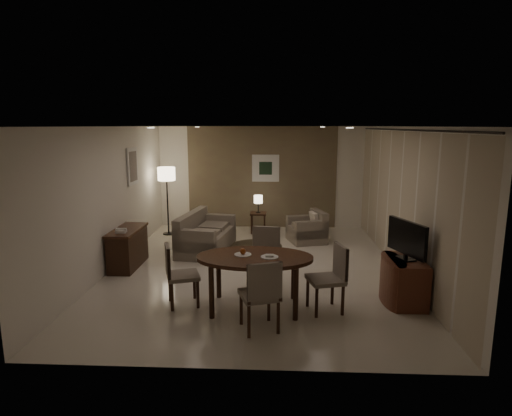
# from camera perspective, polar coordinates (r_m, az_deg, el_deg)

# --- Properties ---
(room_shell) EXTENTS (5.50, 7.00, 2.70)m
(room_shell) POSITION_cam_1_polar(r_m,az_deg,el_deg) (8.41, 0.07, 1.60)
(room_shell) COLOR beige
(room_shell) RESTS_ON ground
(taupe_accent) EXTENTS (3.96, 0.03, 2.70)m
(taupe_accent) POSITION_cam_1_polar(r_m,az_deg,el_deg) (11.46, 0.79, 4.10)
(taupe_accent) COLOR #726647
(taupe_accent) RESTS_ON wall_back
(curtain_wall) EXTENTS (0.08, 6.70, 2.58)m
(curtain_wall) POSITION_cam_1_polar(r_m,az_deg,el_deg) (8.33, 18.67, 0.72)
(curtain_wall) COLOR beige
(curtain_wall) RESTS_ON wall_right
(curtain_rod) EXTENTS (0.03, 6.80, 0.03)m
(curtain_rod) POSITION_cam_1_polar(r_m,az_deg,el_deg) (8.22, 19.23, 9.81)
(curtain_rod) COLOR black
(curtain_rod) RESTS_ON wall_right
(art_back_frame) EXTENTS (0.72, 0.03, 0.72)m
(art_back_frame) POSITION_cam_1_polar(r_m,az_deg,el_deg) (11.41, 1.29, 5.33)
(art_back_frame) COLOR silver
(art_back_frame) RESTS_ON wall_back
(art_back_canvas) EXTENTS (0.34, 0.01, 0.34)m
(art_back_canvas) POSITION_cam_1_polar(r_m,az_deg,el_deg) (11.39, 1.29, 5.32)
(art_back_canvas) COLOR #1A301C
(art_back_canvas) RESTS_ON wall_back
(art_left_frame) EXTENTS (0.03, 0.60, 0.80)m
(art_left_frame) POSITION_cam_1_polar(r_m,az_deg,el_deg) (9.65, -16.14, 5.36)
(art_left_frame) COLOR silver
(art_left_frame) RESTS_ON wall_left
(art_left_canvas) EXTENTS (0.01, 0.46, 0.64)m
(art_left_canvas) POSITION_cam_1_polar(r_m,az_deg,el_deg) (9.64, -16.05, 5.36)
(art_left_canvas) COLOR gray
(art_left_canvas) RESTS_ON wall_left
(downlight_nl) EXTENTS (0.10, 0.10, 0.01)m
(downlight_nl) POSITION_cam_1_polar(r_m,az_deg,el_deg) (6.35, -13.84, 10.35)
(downlight_nl) COLOR white
(downlight_nl) RESTS_ON ceiling
(downlight_nr) EXTENTS (0.10, 0.10, 0.01)m
(downlight_nr) POSITION_cam_1_polar(r_m,az_deg,el_deg) (6.17, 12.39, 10.41)
(downlight_nr) COLOR white
(downlight_nr) RESTS_ON ceiling
(downlight_fl) EXTENTS (0.10, 0.10, 0.01)m
(downlight_fl) POSITION_cam_1_polar(r_m,az_deg,el_deg) (9.85, -7.85, 10.66)
(downlight_fl) COLOR white
(downlight_fl) RESTS_ON ceiling
(downlight_fr) EXTENTS (0.10, 0.10, 0.01)m
(downlight_fr) POSITION_cam_1_polar(r_m,az_deg,el_deg) (9.74, 8.86, 10.63)
(downlight_fr) COLOR white
(downlight_fr) RESTS_ON ceiling
(console_desk) EXTENTS (0.48, 1.20, 0.75)m
(console_desk) POSITION_cam_1_polar(r_m,az_deg,el_deg) (8.72, -16.71, -5.11)
(console_desk) COLOR #452A16
(console_desk) RESTS_ON floor
(telephone) EXTENTS (0.20, 0.14, 0.09)m
(telephone) POSITION_cam_1_polar(r_m,az_deg,el_deg) (8.34, -17.54, -2.86)
(telephone) COLOR white
(telephone) RESTS_ON console_desk
(tv_cabinet) EXTENTS (0.48, 0.90, 0.70)m
(tv_cabinet) POSITION_cam_1_polar(r_m,az_deg,el_deg) (7.11, 19.28, -9.15)
(tv_cabinet) COLOR brown
(tv_cabinet) RESTS_ON floor
(flat_tv) EXTENTS (0.36, 0.85, 0.60)m
(flat_tv) POSITION_cam_1_polar(r_m,az_deg,el_deg) (6.91, 19.47, -3.91)
(flat_tv) COLOR black
(flat_tv) RESTS_ON tv_cabinet
(dining_table) EXTENTS (1.73, 1.08, 0.81)m
(dining_table) POSITION_cam_1_polar(r_m,az_deg,el_deg) (6.50, -0.17, -9.88)
(dining_table) COLOR #452A16
(dining_table) RESTS_ON floor
(chair_near) EXTENTS (0.62, 0.62, 1.00)m
(chair_near) POSITION_cam_1_polar(r_m,az_deg,el_deg) (5.83, 0.45, -11.38)
(chair_near) COLOR gray
(chair_near) RESTS_ON floor
(chair_far) EXTENTS (0.57, 0.57, 1.02)m
(chair_far) POSITION_cam_1_polar(r_m,az_deg,el_deg) (7.20, 1.03, -6.88)
(chair_far) COLOR gray
(chair_far) RESTS_ON floor
(chair_left) EXTENTS (0.59, 0.59, 0.96)m
(chair_left) POSITION_cam_1_polar(r_m,az_deg,el_deg) (6.68, -9.69, -8.78)
(chair_left) COLOR gray
(chair_left) RESTS_ON floor
(chair_right) EXTENTS (0.59, 0.59, 1.00)m
(chair_right) POSITION_cam_1_polar(r_m,az_deg,el_deg) (6.46, 9.22, -9.29)
(chair_right) COLOR gray
(chair_right) RESTS_ON floor
(plate_a) EXTENTS (0.26, 0.26, 0.02)m
(plate_a) POSITION_cam_1_polar(r_m,az_deg,el_deg) (6.42, -1.76, -6.23)
(plate_a) COLOR white
(plate_a) RESTS_ON dining_table
(plate_b) EXTENTS (0.26, 0.26, 0.02)m
(plate_b) POSITION_cam_1_polar(r_m,az_deg,el_deg) (6.31, 1.82, -6.55)
(plate_b) COLOR white
(plate_b) RESTS_ON dining_table
(fruit_apple) EXTENTS (0.09, 0.09, 0.09)m
(fruit_apple) POSITION_cam_1_polar(r_m,az_deg,el_deg) (6.41, -1.76, -5.78)
(fruit_apple) COLOR #A04212
(fruit_apple) RESTS_ON plate_a
(napkin) EXTENTS (0.12, 0.08, 0.03)m
(napkin) POSITION_cam_1_polar(r_m,az_deg,el_deg) (6.30, 1.82, -6.35)
(napkin) COLOR white
(napkin) RESTS_ON plate_b
(round_rug) EXTENTS (1.20, 1.20, 0.01)m
(round_rug) POSITION_cam_1_polar(r_m,az_deg,el_deg) (9.80, -0.03, -5.11)
(round_rug) COLOR #3D3422
(round_rug) RESTS_ON floor
(sofa) EXTENTS (1.88, 1.15, 0.83)m
(sofa) POSITION_cam_1_polar(r_m,az_deg,el_deg) (9.48, -6.61, -3.19)
(sofa) COLOR gray
(sofa) RESTS_ON floor
(armchair) EXTENTS (0.98, 1.01, 0.73)m
(armchair) POSITION_cam_1_polar(r_m,az_deg,el_deg) (10.18, 6.76, -2.49)
(armchair) COLOR gray
(armchair) RESTS_ON floor
(side_table) EXTENTS (0.41, 0.41, 0.52)m
(side_table) POSITION_cam_1_polar(r_m,az_deg,el_deg) (11.00, 0.30, -1.96)
(side_table) COLOR #331D11
(side_table) RESTS_ON floor
(table_lamp) EXTENTS (0.22, 0.22, 0.50)m
(table_lamp) POSITION_cam_1_polar(r_m,az_deg,el_deg) (10.89, 0.30, 0.66)
(table_lamp) COLOR #FFEAC1
(table_lamp) RESTS_ON side_table
(floor_lamp) EXTENTS (0.43, 0.43, 1.70)m
(floor_lamp) POSITION_cam_1_polar(r_m,az_deg,el_deg) (10.94, -11.72, 0.90)
(floor_lamp) COLOR #FFE5B7
(floor_lamp) RESTS_ON floor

